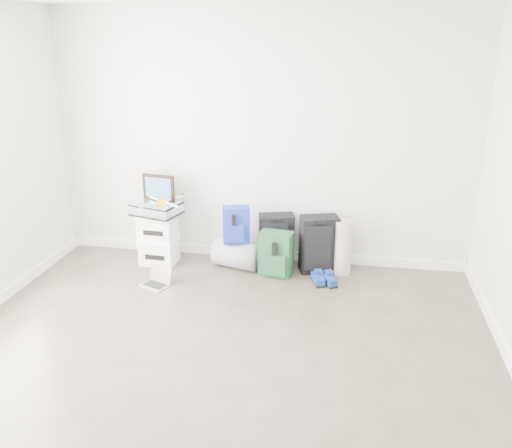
% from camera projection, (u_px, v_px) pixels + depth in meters
% --- Properties ---
extents(ground, '(5.00, 5.00, 0.00)m').
position_uv_depth(ground, '(202.00, 393.00, 3.87)').
color(ground, '#3D362C').
rests_on(ground, ground).
extents(room_envelope, '(4.52, 5.02, 2.71)m').
position_uv_depth(room_envelope, '(193.00, 156.00, 3.30)').
color(room_envelope, silver).
rests_on(room_envelope, ground).
extents(boxes_stack, '(0.41, 0.34, 0.56)m').
position_uv_depth(boxes_stack, '(159.00, 239.00, 5.95)').
color(boxes_stack, white).
rests_on(boxes_stack, ground).
extents(briefcase, '(0.55, 0.46, 0.14)m').
position_uv_depth(briefcase, '(157.00, 208.00, 5.83)').
color(briefcase, '#B2B2B7').
rests_on(briefcase, boxes_stack).
extents(painting, '(0.37, 0.09, 0.28)m').
position_uv_depth(painting, '(159.00, 187.00, 5.85)').
color(painting, black).
rests_on(painting, briefcase).
extents(drone, '(0.47, 0.47, 0.05)m').
position_uv_depth(drone, '(163.00, 201.00, 5.77)').
color(drone, gold).
rests_on(drone, briefcase).
extents(duffel_bag, '(0.56, 0.44, 0.31)m').
position_uv_depth(duffel_bag, '(237.00, 254.00, 5.87)').
color(duffel_bag, gray).
rests_on(duffel_bag, ground).
extents(blue_backpack, '(0.32, 0.27, 0.39)m').
position_uv_depth(blue_backpack, '(236.00, 225.00, 5.73)').
color(blue_backpack, '#171D99').
rests_on(blue_backpack, duffel_bag).
extents(large_suitcase, '(0.41, 0.32, 0.57)m').
position_uv_depth(large_suitcase, '(276.00, 240.00, 5.90)').
color(large_suitcase, black).
rests_on(large_suitcase, ground).
extents(green_backpack, '(0.37, 0.30, 0.47)m').
position_uv_depth(green_backpack, '(276.00, 255.00, 5.67)').
color(green_backpack, '#163E20').
rests_on(green_backpack, ground).
extents(carry_on, '(0.44, 0.35, 0.61)m').
position_uv_depth(carry_on, '(319.00, 244.00, 5.73)').
color(carry_on, black).
rests_on(carry_on, ground).
extents(shoes, '(0.30, 0.26, 0.08)m').
position_uv_depth(shoes, '(323.00, 280.00, 5.53)').
color(shoes, black).
rests_on(shoes, ground).
extents(rolled_rug, '(0.19, 0.19, 0.59)m').
position_uv_depth(rolled_rug, '(343.00, 247.00, 5.69)').
color(rolled_rug, tan).
rests_on(rolled_rug, ground).
extents(laptop, '(0.33, 0.29, 0.19)m').
position_uv_depth(laptop, '(157.00, 280.00, 5.50)').
color(laptop, silver).
rests_on(laptop, ground).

